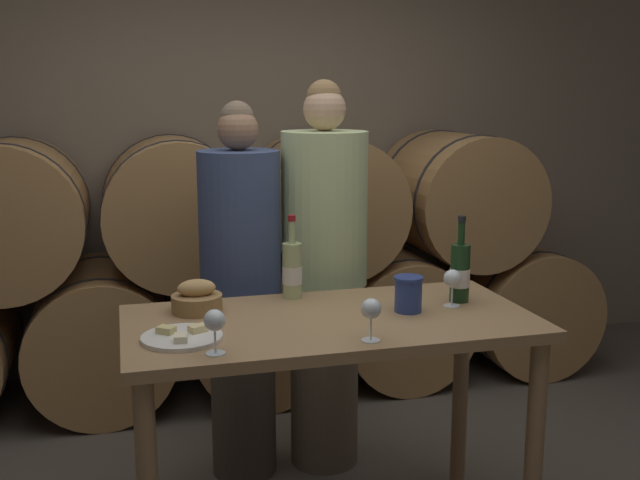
{
  "coord_description": "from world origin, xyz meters",
  "views": [
    {
      "loc": [
        -0.69,
        -2.42,
        1.67
      ],
      "look_at": [
        0.0,
        0.14,
        1.14
      ],
      "focal_mm": 42.0,
      "sensor_mm": 36.0,
      "label": 1
    }
  ],
  "objects_px": {
    "person_left": "(241,292)",
    "bread_basket": "(197,299)",
    "blue_crock": "(409,293)",
    "wine_glass_far_left": "(215,322)",
    "wine_bottle_red": "(460,272)",
    "cheese_plate": "(182,337)",
    "wine_bottle_white": "(292,270)",
    "tasting_table": "(330,354)",
    "person_right": "(324,277)",
    "wine_glass_left": "(371,310)",
    "wine_glass_center": "(452,280)"
  },
  "relations": [
    {
      "from": "tasting_table",
      "to": "wine_glass_center",
      "type": "height_order",
      "value": "wine_glass_center"
    },
    {
      "from": "wine_bottle_white",
      "to": "person_left",
      "type": "bearing_deg",
      "value": 111.01
    },
    {
      "from": "person_right",
      "to": "wine_bottle_white",
      "type": "height_order",
      "value": "person_right"
    },
    {
      "from": "blue_crock",
      "to": "cheese_plate",
      "type": "height_order",
      "value": "blue_crock"
    },
    {
      "from": "bread_basket",
      "to": "wine_glass_far_left",
      "type": "xyz_separation_m",
      "value": [
        0.01,
        -0.46,
        0.06
      ]
    },
    {
      "from": "person_right",
      "to": "cheese_plate",
      "type": "distance_m",
      "value": 1.02
    },
    {
      "from": "tasting_table",
      "to": "person_right",
      "type": "height_order",
      "value": "person_right"
    },
    {
      "from": "person_left",
      "to": "bread_basket",
      "type": "bearing_deg",
      "value": -116.66
    },
    {
      "from": "cheese_plate",
      "to": "person_left",
      "type": "bearing_deg",
      "value": 67.7
    },
    {
      "from": "person_left",
      "to": "wine_bottle_white",
      "type": "relative_size",
      "value": 5.09
    },
    {
      "from": "wine_bottle_red",
      "to": "wine_bottle_white",
      "type": "xyz_separation_m",
      "value": [
        -0.6,
        0.21,
        -0.0
      ]
    },
    {
      "from": "person_right",
      "to": "wine_glass_center",
      "type": "bearing_deg",
      "value": -64.1
    },
    {
      "from": "blue_crock",
      "to": "cheese_plate",
      "type": "bearing_deg",
      "value": -173.02
    },
    {
      "from": "blue_crock",
      "to": "wine_glass_far_left",
      "type": "xyz_separation_m",
      "value": [
        -0.73,
        -0.26,
        0.03
      ]
    },
    {
      "from": "bread_basket",
      "to": "tasting_table",
      "type": "bearing_deg",
      "value": -23.65
    },
    {
      "from": "blue_crock",
      "to": "bread_basket",
      "type": "distance_m",
      "value": 0.76
    },
    {
      "from": "person_right",
      "to": "wine_glass_left",
      "type": "distance_m",
      "value": 0.94
    },
    {
      "from": "blue_crock",
      "to": "wine_glass_center",
      "type": "xyz_separation_m",
      "value": [
        0.18,
        0.02,
        0.03
      ]
    },
    {
      "from": "wine_bottle_red",
      "to": "wine_glass_left",
      "type": "distance_m",
      "value": 0.58
    },
    {
      "from": "person_right",
      "to": "cheese_plate",
      "type": "relative_size",
      "value": 6.61
    },
    {
      "from": "wine_glass_left",
      "to": "wine_glass_center",
      "type": "bearing_deg",
      "value": 35.06
    },
    {
      "from": "person_left",
      "to": "cheese_plate",
      "type": "relative_size",
      "value": 6.27
    },
    {
      "from": "wine_glass_far_left",
      "to": "person_left",
      "type": "bearing_deg",
      "value": 76.28
    },
    {
      "from": "blue_crock",
      "to": "tasting_table",
      "type": "bearing_deg",
      "value": 179.46
    },
    {
      "from": "wine_glass_left",
      "to": "wine_bottle_red",
      "type": "bearing_deg",
      "value": 36.48
    },
    {
      "from": "wine_bottle_white",
      "to": "blue_crock",
      "type": "relative_size",
      "value": 2.48
    },
    {
      "from": "wine_bottle_red",
      "to": "bread_basket",
      "type": "distance_m",
      "value": 0.98
    },
    {
      "from": "person_left",
      "to": "bread_basket",
      "type": "xyz_separation_m",
      "value": [
        -0.23,
        -0.46,
        0.11
      ]
    },
    {
      "from": "wine_bottle_red",
      "to": "wine_glass_left",
      "type": "bearing_deg",
      "value": -143.52
    },
    {
      "from": "bread_basket",
      "to": "wine_glass_left",
      "type": "height_order",
      "value": "wine_glass_left"
    },
    {
      "from": "cheese_plate",
      "to": "wine_glass_left",
      "type": "relative_size",
      "value": 1.86
    },
    {
      "from": "blue_crock",
      "to": "bread_basket",
      "type": "height_order",
      "value": "blue_crock"
    },
    {
      "from": "cheese_plate",
      "to": "bread_basket",
      "type": "bearing_deg",
      "value": 75.08
    },
    {
      "from": "wine_bottle_red",
      "to": "person_right",
      "type": "bearing_deg",
      "value": 122.26
    },
    {
      "from": "wine_glass_center",
      "to": "person_left",
      "type": "bearing_deg",
      "value": 136.79
    },
    {
      "from": "blue_crock",
      "to": "wine_glass_left",
      "type": "xyz_separation_m",
      "value": [
        -0.23,
        -0.27,
        0.03
      ]
    },
    {
      "from": "person_left",
      "to": "person_right",
      "type": "xyz_separation_m",
      "value": [
        0.37,
        0.0,
        0.04
      ]
    },
    {
      "from": "blue_crock",
      "to": "wine_glass_far_left",
      "type": "bearing_deg",
      "value": -160.15
    },
    {
      "from": "blue_crock",
      "to": "wine_bottle_red",
      "type": "bearing_deg",
      "value": 18.36
    },
    {
      "from": "cheese_plate",
      "to": "wine_glass_left",
      "type": "bearing_deg",
      "value": -16.38
    },
    {
      "from": "person_left",
      "to": "wine_glass_center",
      "type": "height_order",
      "value": "person_left"
    },
    {
      "from": "wine_bottle_red",
      "to": "bread_basket",
      "type": "bearing_deg",
      "value": 173.02
    },
    {
      "from": "person_right",
      "to": "wine_glass_left",
      "type": "bearing_deg",
      "value": -96.34
    },
    {
      "from": "blue_crock",
      "to": "cheese_plate",
      "type": "xyz_separation_m",
      "value": [
        -0.81,
        -0.1,
        -0.06
      ]
    },
    {
      "from": "wine_glass_left",
      "to": "blue_crock",
      "type": "bearing_deg",
      "value": 48.97
    },
    {
      "from": "cheese_plate",
      "to": "wine_glass_far_left",
      "type": "height_order",
      "value": "wine_glass_far_left"
    },
    {
      "from": "wine_glass_far_left",
      "to": "cheese_plate",
      "type": "bearing_deg",
      "value": 117.94
    },
    {
      "from": "wine_bottle_red",
      "to": "cheese_plate",
      "type": "bearing_deg",
      "value": -170.37
    },
    {
      "from": "person_left",
      "to": "bread_basket",
      "type": "distance_m",
      "value": 0.53
    },
    {
      "from": "blue_crock",
      "to": "bread_basket",
      "type": "relative_size",
      "value": 0.71
    }
  ]
}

